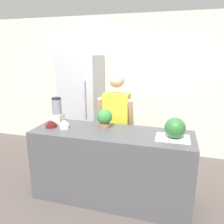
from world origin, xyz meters
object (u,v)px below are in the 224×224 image
Objects in this scene: person at (117,126)px; potted_plant at (105,118)px; bowl_cream at (64,125)px; refrigerator at (82,105)px; watermelon at (175,128)px; blender at (57,111)px; bowl_cherries at (51,125)px.

potted_plant is at bearing -97.44° from person.
refrigerator is at bearing 103.95° from bowl_cream.
watermelon is at bearing -9.94° from potted_plant.
refrigerator is 1.43m from potted_plant.
bowl_cream is 0.33m from blender.
watermelon reaches higher than potted_plant.
bowl_cream is at bearing -178.89° from watermelon.
person is 6.85× the size of watermelon.
bowl_cherries is (-0.75, -0.61, 0.14)m from person.
blender is (0.11, -1.13, 0.18)m from refrigerator.
potted_plant is at bearing -2.45° from blender.
refrigerator is 5.20× the size of blender.
bowl_cream is 0.54m from potted_plant.
refrigerator is 1.15m from blender.
bowl_cream is 0.50× the size of potted_plant.
refrigerator is 1.16m from person.
bowl_cherries is 0.26m from blender.
blender is at bearing 173.37° from watermelon.
bowl_cream is 0.35× the size of blender.
potted_plant is at bearing 20.36° from bowl_cream.
refrigerator is 1.35m from bowl_cherries.
bowl_cherries is at bearing -164.75° from potted_plant.
bowl_cherries is 0.57× the size of potted_plant.
person reaches higher than potted_plant.
refrigerator is at bearing 95.58° from blender.
blender is at bearing 177.55° from potted_plant.
bowl_cherries is (0.14, -1.35, 0.04)m from refrigerator.
refrigerator reaches higher than potted_plant.
potted_plant is (0.83, -1.16, 0.15)m from refrigerator.
bowl_cherries is at bearing -178.87° from watermelon.
person is 0.83m from bowl_cream.
person is 0.91m from blender.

